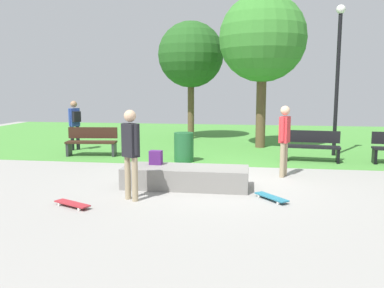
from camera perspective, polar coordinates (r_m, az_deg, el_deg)
The scene contains 15 objects.
ground_plane at distance 9.78m, azimuth 4.09°, elevation -5.01°, with size 28.00×28.00×0.00m, color gray.
grass_lawn at distance 17.45m, azimuth 6.11°, elevation 0.83°, with size 26.60×12.40×0.01m, color #478C38.
concrete_ledge at distance 8.95m, azimuth -0.92°, elevation -4.72°, with size 2.76×0.97×0.46m, color gray.
backpack_on_ledge at distance 9.20m, azimuth -5.16°, elevation -1.93°, with size 0.28×0.20×0.32m, color #4C1E66.
skater_performing_trick at distance 7.89m, azimuth -8.71°, elevation -0.48°, with size 0.38×0.34×1.79m.
skater_watching at distance 10.13m, azimuth 13.00°, elevation 1.22°, with size 0.30×0.41×1.76m.
skateboard_by_ledge at distance 8.13m, azimuth 11.21°, elevation -7.41°, with size 0.66×0.75×0.08m.
skateboard_spare at distance 7.88m, azimuth -16.65°, elevation -8.12°, with size 0.81×0.53×0.08m.
park_bench_center_lawn at distance 13.36m, azimuth -14.03°, elevation 0.43°, with size 1.64×0.65×0.91m.
park_bench_near_lamppost at distance 12.50m, azimuth 16.68°, elevation -0.19°, with size 1.64×0.64×0.91m.
tree_leaning_ash at distance 14.92m, azimuth 10.00°, elevation 14.50°, with size 3.11×3.11×5.48m.
tree_broad_elm at distance 17.22m, azimuth -0.16°, elevation 12.52°, with size 2.75×2.75×4.92m.
lamp_post at distance 13.69m, azimuth 20.02°, elevation 10.24°, with size 0.28×0.28×4.73m.
trash_bin at distance 11.93m, azimuth -1.16°, elevation -0.45°, with size 0.58×0.58×0.87m, color #1E592D.
pedestrian_with_backpack at distance 14.61m, azimuth -16.32°, elevation 3.20°, with size 0.45×0.44×1.73m.
Camera 1 is at (0.73, -9.50, 2.23)m, focal length 37.55 mm.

